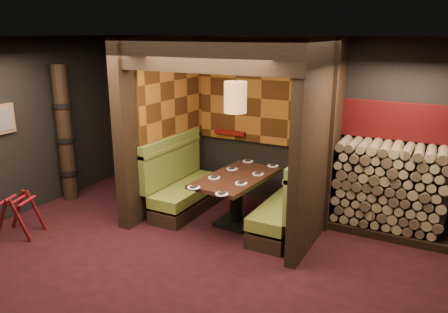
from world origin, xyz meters
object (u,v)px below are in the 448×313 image
dining_table (236,191)px  booth_bench_right (290,207)px  booth_bench_left (184,187)px  firewood_stack (395,190)px  totem_column (65,135)px  luggage_rack (19,213)px  pendant_lamp (235,97)px

dining_table → booth_bench_right: bearing=8.6°
booth_bench_left → firewood_stack: firewood_stack is taller
dining_table → firewood_stack: bearing=20.7°
booth_bench_right → firewood_stack: (1.35, 0.70, 0.28)m
dining_table → totem_column: 3.23m
booth_bench_left → firewood_stack: bearing=12.2°
booth_bench_left → luggage_rack: (-1.61, -1.96, -0.07)m
booth_bench_left → luggage_rack: size_ratio=2.21×
luggage_rack → firewood_stack: 5.55m
totem_column → dining_table: bearing=7.7°
dining_table → luggage_rack: dining_table is taller
dining_table → pendant_lamp: size_ratio=1.46×
totem_column → booth_bench_left: bearing=14.8°
booth_bench_left → totem_column: (-2.09, -0.55, 0.79)m
booth_bench_left → dining_table: 1.07m
booth_bench_left → firewood_stack: (3.25, 0.70, 0.28)m
luggage_rack → firewood_stack: size_ratio=0.42×
booth_bench_left → booth_bench_right: 1.89m
booth_bench_right → totem_column: bearing=-172.1°
firewood_stack → totem_column: bearing=-166.8°
booth_bench_right → luggage_rack: 4.02m
booth_bench_right → pendant_lamp: pendant_lamp is taller
dining_table → luggage_rack: size_ratio=2.16×
dining_table → luggage_rack: bearing=-145.4°
dining_table → luggage_rack: (-2.66, -1.84, -0.22)m
dining_table → luggage_rack: 3.24m
booth_bench_left → pendant_lamp: pendant_lamp is taller
booth_bench_right → booth_bench_left: bearing=180.0°
booth_bench_left → booth_bench_right: size_ratio=1.00×
dining_table → firewood_stack: firewood_stack is taller
luggage_rack → firewood_stack: bearing=28.8°
totem_column → firewood_stack: (5.33, 1.25, -0.51)m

